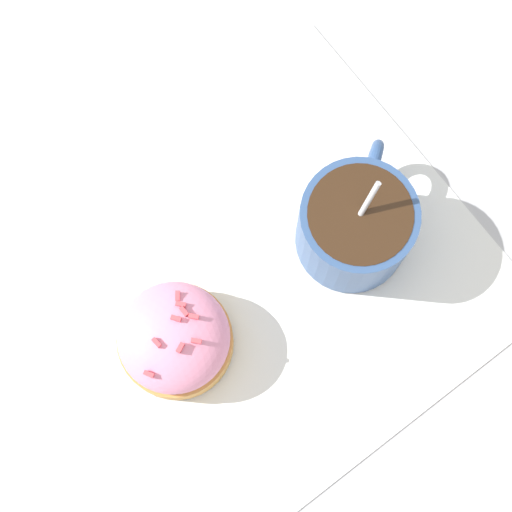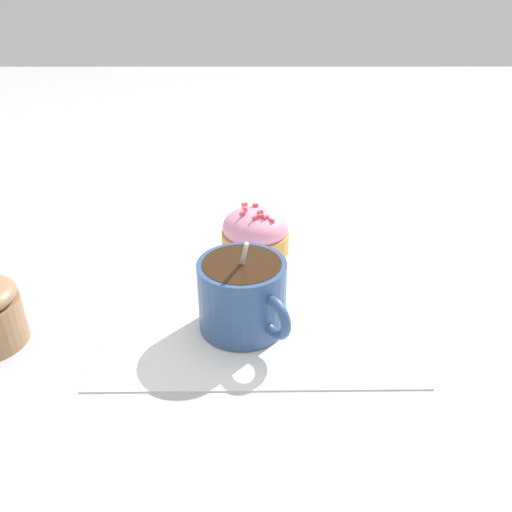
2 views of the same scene
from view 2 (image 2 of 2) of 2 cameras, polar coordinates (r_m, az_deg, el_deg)
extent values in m
plane|color=#B2B2B7|center=(0.56, -0.45, -3.28)|extent=(3.00, 3.00, 0.00)
cube|color=white|center=(0.55, -0.45, -3.15)|extent=(0.33, 0.30, 0.00)
cylinder|color=#335184|center=(0.47, -2.04, -4.46)|extent=(0.08, 0.08, 0.07)
cylinder|color=#331E0F|center=(0.46, -2.10, -1.48)|extent=(0.07, 0.07, 0.01)
torus|color=#335184|center=(0.44, 1.59, -7.05)|extent=(0.04, 0.03, 0.04)
ellipsoid|color=silver|center=(0.47, -1.19, -8.44)|extent=(0.03, 0.02, 0.01)
cylinder|color=silver|center=(0.47, -2.34, -1.96)|extent=(0.05, 0.02, 0.09)
cylinder|color=#D19347|center=(0.61, -0.79, 1.73)|extent=(0.08, 0.08, 0.02)
ellipsoid|color=pink|center=(0.60, -0.81, 3.37)|extent=(0.08, 0.08, 0.04)
cube|color=#EA4C56|center=(0.58, -0.07, 4.40)|extent=(0.01, 0.01, 0.00)
cube|color=#EA4C56|center=(0.58, 0.22, 4.58)|extent=(0.00, 0.01, 0.00)
cube|color=#EA4C56|center=(0.60, -0.37, 5.80)|extent=(0.00, 0.01, 0.00)
cube|color=#EA4C56|center=(0.58, 0.78, 4.39)|extent=(0.01, 0.01, 0.00)
cube|color=#EA4C56|center=(0.62, -1.67, 5.90)|extent=(0.01, 0.01, 0.00)
cube|color=#EA4C56|center=(0.58, -1.91, 4.86)|extent=(0.01, 0.01, 0.00)
cube|color=#EA4C56|center=(0.58, 1.43, 4.06)|extent=(0.01, 0.01, 0.00)
cube|color=#EA4C56|center=(0.59, 0.11, 5.01)|extent=(0.01, 0.01, 0.00)
cube|color=#EA4C56|center=(0.59, -1.64, 5.43)|extent=(0.01, 0.01, 0.00)
camera|label=1|loc=(0.65, -19.03, 59.28)|focal=60.00mm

